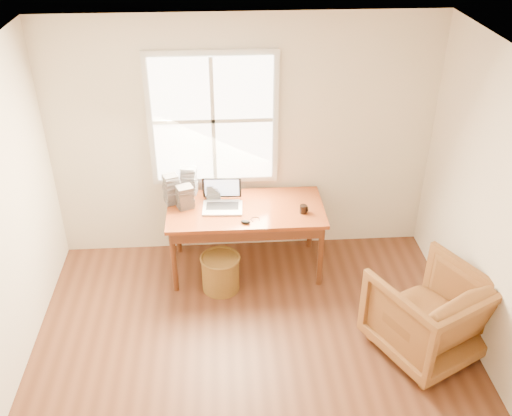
{
  "coord_description": "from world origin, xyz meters",
  "views": [
    {
      "loc": [
        -0.23,
        -3.17,
        3.78
      ],
      "look_at": [
        0.1,
        1.65,
        0.84
      ],
      "focal_mm": 40.0,
      "sensor_mm": 36.0,
      "label": 1
    }
  ],
  "objects_px": {
    "cd_stack_a": "(189,180)",
    "desk": "(246,209)",
    "armchair": "(428,313)",
    "wicker_stool": "(221,273)",
    "laptop": "(222,197)",
    "coffee_mug": "(303,209)"
  },
  "relations": [
    {
      "from": "wicker_stool",
      "to": "cd_stack_a",
      "type": "bearing_deg",
      "value": 113.32
    },
    {
      "from": "wicker_stool",
      "to": "laptop",
      "type": "xyz_separation_m",
      "value": [
        0.04,
        0.33,
        0.7
      ]
    },
    {
      "from": "cd_stack_a",
      "to": "desk",
      "type": "bearing_deg",
      "value": -31.44
    },
    {
      "from": "desk",
      "to": "cd_stack_a",
      "type": "distance_m",
      "value": 0.7
    },
    {
      "from": "coffee_mug",
      "to": "armchair",
      "type": "bearing_deg",
      "value": -28.32
    },
    {
      "from": "coffee_mug",
      "to": "cd_stack_a",
      "type": "bearing_deg",
      "value": 179.62
    },
    {
      "from": "desk",
      "to": "armchair",
      "type": "bearing_deg",
      "value": -40.4
    },
    {
      "from": "coffee_mug",
      "to": "cd_stack_a",
      "type": "distance_m",
      "value": 1.25
    },
    {
      "from": "armchair",
      "to": "wicker_stool",
      "type": "bearing_deg",
      "value": -55.13
    },
    {
      "from": "armchair",
      "to": "coffee_mug",
      "type": "relative_size",
      "value": 10.57
    },
    {
      "from": "armchair",
      "to": "cd_stack_a",
      "type": "distance_m",
      "value": 2.73
    },
    {
      "from": "wicker_stool",
      "to": "cd_stack_a",
      "type": "distance_m",
      "value": 1.04
    },
    {
      "from": "desk",
      "to": "cd_stack_a",
      "type": "bearing_deg",
      "value": 148.56
    },
    {
      "from": "desk",
      "to": "laptop",
      "type": "relative_size",
      "value": 4.15
    },
    {
      "from": "armchair",
      "to": "wicker_stool",
      "type": "xyz_separation_m",
      "value": [
        -1.81,
        0.96,
        -0.21
      ]
    },
    {
      "from": "laptop",
      "to": "armchair",
      "type": "bearing_deg",
      "value": -33.16
    },
    {
      "from": "wicker_stool",
      "to": "coffee_mug",
      "type": "distance_m",
      "value": 1.06
    },
    {
      "from": "wicker_stool",
      "to": "cd_stack_a",
      "type": "xyz_separation_m",
      "value": [
        -0.3,
        0.7,
        0.71
      ]
    },
    {
      "from": "armchair",
      "to": "laptop",
      "type": "relative_size",
      "value": 2.29
    },
    {
      "from": "desk",
      "to": "laptop",
      "type": "height_order",
      "value": "laptop"
    },
    {
      "from": "armchair",
      "to": "cd_stack_a",
      "type": "relative_size",
      "value": 2.86
    },
    {
      "from": "desk",
      "to": "coffee_mug",
      "type": "bearing_deg",
      "value": -12.92
    }
  ]
}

